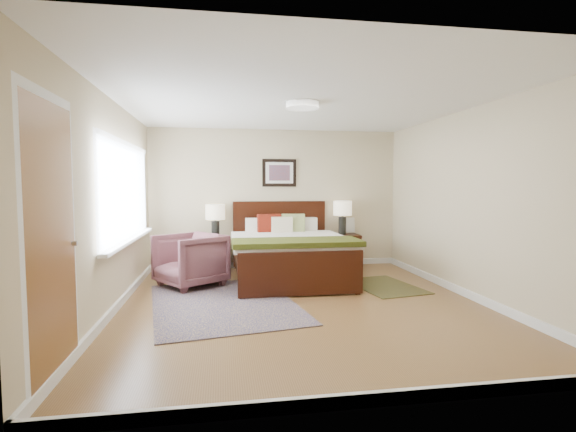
# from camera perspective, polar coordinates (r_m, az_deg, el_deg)

# --- Properties ---
(floor) EXTENTS (5.00, 5.00, 0.00)m
(floor) POSITION_cam_1_polar(r_m,az_deg,el_deg) (5.36, 1.91, -11.90)
(floor) COLOR brown
(floor) RESTS_ON ground
(back_wall) EXTENTS (4.50, 0.04, 2.50)m
(back_wall) POSITION_cam_1_polar(r_m,az_deg,el_deg) (7.63, -1.62, 2.38)
(back_wall) COLOR #C0B08B
(back_wall) RESTS_ON ground
(front_wall) EXTENTS (4.50, 0.04, 2.50)m
(front_wall) POSITION_cam_1_polar(r_m,az_deg,el_deg) (2.75, 11.88, -0.72)
(front_wall) COLOR #C0B08B
(front_wall) RESTS_ON ground
(left_wall) EXTENTS (0.04, 5.00, 2.50)m
(left_wall) POSITION_cam_1_polar(r_m,az_deg,el_deg) (5.22, -23.09, 1.28)
(left_wall) COLOR #C0B08B
(left_wall) RESTS_ON ground
(right_wall) EXTENTS (0.04, 5.00, 2.50)m
(right_wall) POSITION_cam_1_polar(r_m,az_deg,el_deg) (6.01, 23.54, 1.59)
(right_wall) COLOR #C0B08B
(right_wall) RESTS_ON ground
(ceiling) EXTENTS (4.50, 5.00, 0.02)m
(ceiling) POSITION_cam_1_polar(r_m,az_deg,el_deg) (5.25, 1.98, 15.32)
(ceiling) COLOR white
(ceiling) RESTS_ON back_wall
(window) EXTENTS (0.11, 2.72, 1.32)m
(window) POSITION_cam_1_polar(r_m,az_deg,el_deg) (5.89, -20.96, 2.84)
(window) COLOR silver
(window) RESTS_ON left_wall
(door) EXTENTS (0.06, 1.00, 2.18)m
(door) POSITION_cam_1_polar(r_m,az_deg,el_deg) (3.56, -29.55, -2.97)
(door) COLOR silver
(door) RESTS_ON ground
(ceil_fixture) EXTENTS (0.44, 0.44, 0.08)m
(ceil_fixture) POSITION_cam_1_polar(r_m,az_deg,el_deg) (5.25, 1.98, 14.95)
(ceil_fixture) COLOR white
(ceil_fixture) RESTS_ON ceiling
(bed) EXTENTS (1.81, 2.20, 1.18)m
(bed) POSITION_cam_1_polar(r_m,az_deg,el_deg) (6.62, 0.06, -3.99)
(bed) COLOR black
(bed) RESTS_ON ground
(wall_art) EXTENTS (0.62, 0.05, 0.50)m
(wall_art) POSITION_cam_1_polar(r_m,az_deg,el_deg) (7.60, -1.19, 5.92)
(wall_art) COLOR black
(wall_art) RESTS_ON back_wall
(nightstand_left) EXTENTS (0.46, 0.41, 0.55)m
(nightstand_left) POSITION_cam_1_polar(r_m,az_deg,el_deg) (7.39, -9.86, -4.14)
(nightstand_left) COLOR black
(nightstand_left) RESTS_ON ground
(nightstand_right) EXTENTS (0.60, 0.45, 0.60)m
(nightstand_right) POSITION_cam_1_polar(r_m,az_deg,el_deg) (7.71, 7.44, -4.25)
(nightstand_right) COLOR black
(nightstand_right) RESTS_ON ground
(lamp_left) EXTENTS (0.33, 0.33, 0.61)m
(lamp_left) POSITION_cam_1_polar(r_m,az_deg,el_deg) (7.35, -9.91, 0.11)
(lamp_left) COLOR black
(lamp_left) RESTS_ON nightstand_left
(lamp_right) EXTENTS (0.33, 0.33, 0.61)m
(lamp_right) POSITION_cam_1_polar(r_m,az_deg,el_deg) (7.66, 7.46, 0.66)
(lamp_right) COLOR black
(lamp_right) RESTS_ON nightstand_right
(armchair) EXTENTS (1.19, 1.18, 0.78)m
(armchair) POSITION_cam_1_polar(r_m,az_deg,el_deg) (6.34, -13.23, -5.88)
(armchair) COLOR brown
(armchair) RESTS_ON ground
(rug_persian) EXTENTS (2.08, 2.66, 0.01)m
(rug_persian) POSITION_cam_1_polar(r_m,az_deg,el_deg) (5.44, -8.84, -11.64)
(rug_persian) COLOR #0D0E42
(rug_persian) RESTS_ON ground
(rug_navy) EXTENTS (1.03, 1.36, 0.01)m
(rug_navy) POSITION_cam_1_polar(r_m,az_deg,el_deg) (6.40, 13.04, -9.31)
(rug_navy) COLOR black
(rug_navy) RESTS_ON ground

